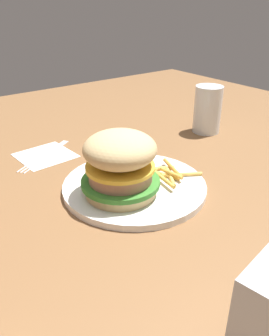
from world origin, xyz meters
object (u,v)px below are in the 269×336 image
at_px(fries_pile, 166,173).
at_px(fork, 45,155).
at_px(sandwich, 120,164).
at_px(drink_glass, 207,113).
at_px(napkin, 45,155).
at_px(plate, 134,186).

distance_m(fries_pile, fork, 0.28).
bearing_deg(fork, sandwich, 97.34).
relative_size(sandwich, fries_pile, 1.31).
distance_m(sandwich, fries_pile, 0.11).
distance_m(sandwich, drink_glass, 0.38).
bearing_deg(napkin, fork, 32.03).
bearing_deg(plate, drink_glass, -159.31).
bearing_deg(drink_glass, napkin, -15.75).
distance_m(napkin, drink_glass, 0.41).
distance_m(plate, fries_pile, 0.07).
bearing_deg(napkin, drink_glass, 164.25).
bearing_deg(plate, fries_pile, 167.91).
bearing_deg(fries_pile, sandwich, -0.53).
height_order(sandwich, fork, sandwich).
bearing_deg(fries_pile, fork, -61.22).
bearing_deg(drink_glass, plate, 20.69).
xyz_separation_m(plate, fork, (0.07, -0.23, -0.00)).
xyz_separation_m(sandwich, drink_glass, (-0.36, -0.13, -0.02)).
height_order(fries_pile, napkin, fries_pile).
distance_m(plate, sandwich, 0.07).
bearing_deg(fork, fries_pile, 118.78).
xyz_separation_m(sandwich, fork, (0.03, -0.24, -0.06)).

